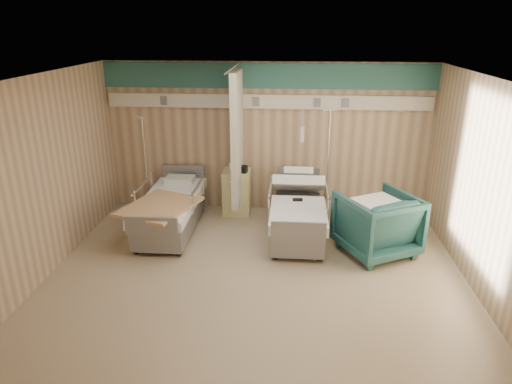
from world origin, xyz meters
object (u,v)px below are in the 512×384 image
iv_stand_right (325,198)px  iv_stand_left (149,195)px  bed_right (298,218)px  visitor_armchair (377,224)px  bedside_cabinet (237,192)px  bed_left (171,214)px

iv_stand_right → iv_stand_left: bearing=-179.3°
bed_right → iv_stand_right: 0.91m
bed_right → iv_stand_left: bearing=165.9°
bed_right → visitor_armchair: (1.22, -0.53, 0.18)m
bed_right → bedside_cabinet: bearing=142.0°
bed_left → bedside_cabinet: bearing=40.6°
bed_right → bedside_cabinet: bedside_cabinet is taller
visitor_armchair → bed_right: bearing=-50.6°
bedside_cabinet → iv_stand_right: iv_stand_right is taller
bedside_cabinet → bed_right: bearing=-38.0°
iv_stand_right → bed_right: bearing=-124.5°
bedside_cabinet → iv_stand_left: bearing=-173.3°
bed_right → bed_left: same height
iv_stand_right → iv_stand_left: iv_stand_right is taller
bedside_cabinet → visitor_armchair: size_ratio=0.78×
visitor_armchair → iv_stand_left: iv_stand_left is taller
visitor_armchair → iv_stand_right: (-0.71, 1.27, -0.08)m
visitor_armchair → iv_stand_left: size_ratio=0.58×
bed_right → iv_stand_right: size_ratio=1.06×
bed_left → iv_stand_right: (2.71, 0.75, 0.10)m
iv_stand_right → bed_left: bearing=-164.6°
visitor_armchair → iv_stand_left: (-4.03, 1.23, -0.11)m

